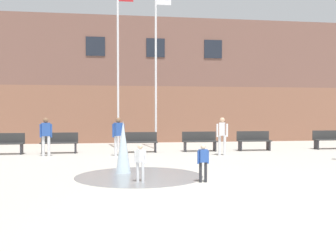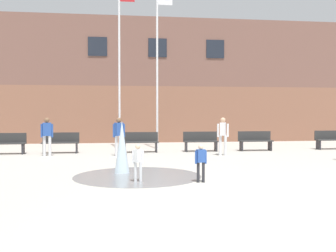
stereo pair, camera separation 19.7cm
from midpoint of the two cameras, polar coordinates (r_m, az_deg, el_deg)
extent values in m
plane|color=#B2ADA3|center=(7.84, 11.42, -11.41)|extent=(100.00, 100.00, 0.00)
cube|color=brown|center=(26.37, -2.78, 1.74)|extent=(36.00, 6.00, 3.36)
cube|color=brown|center=(26.62, -2.80, 9.80)|extent=(36.00, 6.00, 4.11)
cube|color=#1E232D|center=(23.55, -10.73, 11.29)|extent=(1.10, 0.06, 1.10)
cube|color=#1E232D|center=(23.68, -2.06, 11.28)|extent=(1.10, 0.06, 1.10)
cube|color=#1E232D|center=(24.31, 6.32, 11.02)|extent=(1.10, 0.06, 1.10)
cylinder|color=gray|center=(11.24, -4.70, -7.25)|extent=(3.62, 3.62, 0.01)
cone|color=silver|center=(11.76, -6.99, -3.04)|extent=(0.45, 0.45, 1.56)
cube|color=#28282D|center=(18.06, -20.76, -3.17)|extent=(0.06, 0.40, 0.44)
cube|color=#2D2D2D|center=(18.20, -22.93, -2.38)|extent=(1.60, 0.44, 0.05)
cube|color=#2D2D2D|center=(18.38, -22.78, -1.61)|extent=(1.60, 0.04, 0.42)
cube|color=#28282D|center=(18.03, -18.02, -3.15)|extent=(0.06, 0.40, 0.44)
cube|color=#28282D|center=(17.85, -13.58, -3.15)|extent=(0.06, 0.40, 0.44)
cube|color=#2D2D2D|center=(17.90, -15.82, -2.37)|extent=(1.60, 0.44, 0.05)
cube|color=#2D2D2D|center=(18.08, -15.74, -1.58)|extent=(1.60, 0.04, 0.42)
cube|color=#28282D|center=(17.66, -6.72, -3.17)|extent=(0.06, 0.40, 0.44)
cube|color=#28282D|center=(17.75, -2.19, -3.13)|extent=(0.06, 0.40, 0.44)
cube|color=#2D2D2D|center=(17.67, -4.45, -2.36)|extent=(1.60, 0.44, 0.05)
cube|color=#2D2D2D|center=(17.85, -4.50, -1.56)|extent=(1.60, 0.04, 0.42)
cube|color=#28282D|center=(18.01, 2.17, -3.05)|extent=(0.06, 0.40, 0.44)
cube|color=#28282D|center=(18.32, 6.49, -2.98)|extent=(0.06, 0.40, 0.44)
cube|color=#2D2D2D|center=(18.13, 4.35, -2.25)|extent=(1.60, 0.44, 0.05)
cube|color=#2D2D2D|center=(18.31, 4.21, -1.47)|extent=(1.60, 0.04, 0.42)
cube|color=#28282D|center=(18.67, 10.11, -2.90)|extent=(0.06, 0.40, 0.44)
cube|color=#28282D|center=(19.16, 14.09, -2.81)|extent=(0.06, 0.40, 0.44)
cube|color=#2D2D2D|center=(18.88, 12.13, -2.11)|extent=(1.60, 0.44, 0.05)
cube|color=#2D2D2D|center=(19.06, 11.92, -1.37)|extent=(1.60, 0.04, 0.42)
cube|color=#28282D|center=(20.42, 20.48, -2.58)|extent=(0.06, 0.40, 0.44)
cube|color=#2D2D2D|center=(20.75, 22.18, -1.85)|extent=(1.60, 0.44, 0.05)
cube|color=#2D2D2D|center=(20.91, 21.91, -1.17)|extent=(1.60, 0.04, 0.42)
cylinder|color=#28282D|center=(10.22, 4.19, -6.73)|extent=(0.07, 0.07, 0.52)
cylinder|color=#28282D|center=(10.25, 4.94, -6.71)|extent=(0.07, 0.07, 0.52)
cube|color=#284C9E|center=(10.18, 4.57, -4.34)|extent=(0.23, 0.17, 0.33)
sphere|color=beige|center=(10.15, 4.57, -3.03)|extent=(0.13, 0.13, 0.13)
cylinder|color=#284C9E|center=(10.15, 3.85, -4.54)|extent=(0.05, 0.05, 0.34)
cylinder|color=#284C9E|center=(10.21, 5.28, -4.51)|extent=(0.05, 0.05, 0.34)
cylinder|color=silver|center=(16.55, 7.16, -2.82)|extent=(0.12, 0.12, 0.84)
cylinder|color=silver|center=(16.61, 7.89, -2.81)|extent=(0.12, 0.12, 0.84)
cube|color=white|center=(16.53, 7.54, -0.43)|extent=(0.33, 0.39, 0.54)
sphere|color=tan|center=(16.52, 7.54, 0.87)|extent=(0.21, 0.21, 0.21)
cylinder|color=white|center=(16.48, 6.83, -0.63)|extent=(0.08, 0.08, 0.55)
cylinder|color=white|center=(16.60, 8.23, -0.62)|extent=(0.08, 0.08, 0.55)
cylinder|color=silver|center=(16.32, -7.94, -2.89)|extent=(0.12, 0.12, 0.84)
cylinder|color=silver|center=(16.32, -7.17, -2.89)|extent=(0.12, 0.12, 0.84)
cube|color=#284C9E|center=(16.28, -7.56, -0.47)|extent=(0.39, 0.36, 0.54)
sphere|color=brown|center=(16.26, -7.57, 0.85)|extent=(0.21, 0.21, 0.21)
cylinder|color=#284C9E|center=(16.28, -8.30, -0.67)|extent=(0.08, 0.08, 0.55)
cylinder|color=#284C9E|center=(16.28, -6.82, -0.66)|extent=(0.08, 0.08, 0.55)
cylinder|color=silver|center=(16.87, -17.97, -2.81)|extent=(0.12, 0.12, 0.84)
cylinder|color=silver|center=(16.84, -17.23, -2.81)|extent=(0.12, 0.12, 0.84)
cube|color=#284C9E|center=(16.81, -17.62, -0.47)|extent=(0.38, 0.28, 0.54)
sphere|color=brown|center=(16.80, -17.64, 0.81)|extent=(0.21, 0.21, 0.21)
cylinder|color=#284C9E|center=(16.85, -18.32, -0.66)|extent=(0.08, 0.08, 0.55)
cylinder|color=#284C9E|center=(16.78, -16.91, -0.65)|extent=(0.08, 0.08, 0.55)
cylinder|color=silver|center=(10.28, -4.98, -6.68)|extent=(0.07, 0.07, 0.52)
cylinder|color=silver|center=(10.29, -4.21, -6.67)|extent=(0.07, 0.07, 0.52)
cube|color=white|center=(10.23, -4.60, -4.31)|extent=(0.24, 0.24, 0.33)
sphere|color=beige|center=(10.20, -4.61, -3.01)|extent=(0.13, 0.13, 0.13)
cylinder|color=white|center=(10.22, -5.33, -4.50)|extent=(0.05, 0.05, 0.34)
cylinder|color=white|center=(10.24, -3.87, -4.49)|extent=(0.05, 0.05, 0.34)
cylinder|color=silver|center=(19.32, -7.56, 8.49)|extent=(0.10, 0.10, 7.99)
cylinder|color=silver|center=(19.43, -2.07, 8.34)|extent=(0.10, 0.10, 7.90)
cube|color=silver|center=(20.11, -0.89, 17.78)|extent=(0.70, 0.02, 0.45)
camera|label=1|loc=(0.10, -90.39, -0.01)|focal=42.00mm
camera|label=2|loc=(0.10, 89.61, 0.01)|focal=42.00mm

